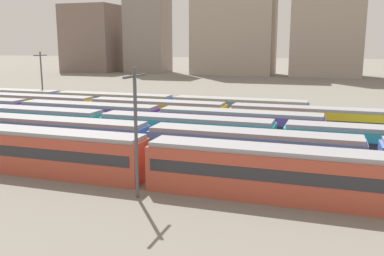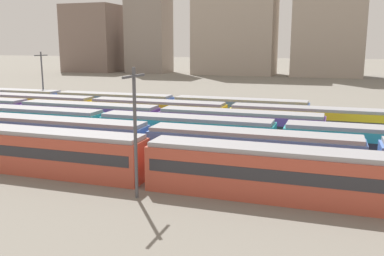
{
  "view_description": "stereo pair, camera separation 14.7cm",
  "coord_description": "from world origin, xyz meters",
  "px_view_note": "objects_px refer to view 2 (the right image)",
  "views": [
    {
      "loc": [
        41.9,
        -29.28,
        10.88
      ],
      "look_at": [
        27.98,
        13.0,
        2.04
      ],
      "focal_mm": 39.65,
      "sensor_mm": 36.0,
      "label": 1
    },
    {
      "loc": [
        42.04,
        -29.24,
        10.88
      ],
      "look_at": [
        27.98,
        13.0,
        2.04
      ],
      "focal_mm": 39.65,
      "sensor_mm": 36.0,
      "label": 2
    }
  ],
  "objects_px": {
    "train_track_1": "(149,144)",
    "train_track_3": "(89,118)",
    "train_track_4": "(157,114)",
    "train_track_5": "(114,106)",
    "catenary_pole_0": "(135,127)",
    "train_track_0": "(269,172)",
    "train_track_2": "(103,128)",
    "catenary_pole_1": "(42,78)"
  },
  "relations": [
    {
      "from": "train_track_1",
      "to": "catenary_pole_0",
      "type": "distance_m",
      "value": 9.21
    },
    {
      "from": "train_track_5",
      "to": "train_track_4",
      "type": "bearing_deg",
      "value": -29.61
    },
    {
      "from": "train_track_4",
      "to": "catenary_pole_0",
      "type": "relative_size",
      "value": 5.98
    },
    {
      "from": "train_track_3",
      "to": "train_track_5",
      "type": "xyz_separation_m",
      "value": [
        -2.21,
        10.4,
        0.0
      ]
    },
    {
      "from": "train_track_1",
      "to": "train_track_5",
      "type": "bearing_deg",
      "value": 125.63
    },
    {
      "from": "train_track_2",
      "to": "train_track_3",
      "type": "distance_m",
      "value": 7.18
    },
    {
      "from": "train_track_2",
      "to": "catenary_pole_1",
      "type": "bearing_deg",
      "value": 139.42
    },
    {
      "from": "train_track_2",
      "to": "catenary_pole_0",
      "type": "bearing_deg",
      "value": -51.95
    },
    {
      "from": "train_track_3",
      "to": "train_track_0",
      "type": "bearing_deg",
      "value": -32.61
    },
    {
      "from": "catenary_pole_1",
      "to": "train_track_5",
      "type": "bearing_deg",
      "value": -12.25
    },
    {
      "from": "train_track_3",
      "to": "train_track_5",
      "type": "relative_size",
      "value": 1.0
    },
    {
      "from": "train_track_0",
      "to": "train_track_1",
      "type": "height_order",
      "value": "same"
    },
    {
      "from": "train_track_3",
      "to": "catenary_pole_1",
      "type": "height_order",
      "value": "catenary_pole_1"
    },
    {
      "from": "train_track_3",
      "to": "catenary_pole_0",
      "type": "xyz_separation_m",
      "value": [
        15.41,
        -18.56,
        3.3
      ]
    },
    {
      "from": "train_track_1",
      "to": "train_track_5",
      "type": "height_order",
      "value": "same"
    },
    {
      "from": "train_track_1",
      "to": "train_track_4",
      "type": "distance_m",
      "value": 16.63
    },
    {
      "from": "train_track_4",
      "to": "train_track_3",
      "type": "bearing_deg",
      "value": -143.17
    },
    {
      "from": "train_track_1",
      "to": "train_track_2",
      "type": "height_order",
      "value": "same"
    },
    {
      "from": "train_track_0",
      "to": "catenary_pole_0",
      "type": "height_order",
      "value": "catenary_pole_0"
    },
    {
      "from": "train_track_1",
      "to": "train_track_3",
      "type": "xyz_separation_m",
      "value": [
        -12.7,
        10.4,
        -0.0
      ]
    },
    {
      "from": "train_track_0",
      "to": "catenary_pole_0",
      "type": "distance_m",
      "value": 10.01
    },
    {
      "from": "train_track_1",
      "to": "train_track_3",
      "type": "relative_size",
      "value": 1.34
    },
    {
      "from": "train_track_3",
      "to": "train_track_1",
      "type": "bearing_deg",
      "value": -39.32
    },
    {
      "from": "train_track_4",
      "to": "train_track_0",
      "type": "bearing_deg",
      "value": -50.02
    },
    {
      "from": "train_track_3",
      "to": "train_track_5",
      "type": "height_order",
      "value": "same"
    },
    {
      "from": "train_track_2",
      "to": "train_track_4",
      "type": "distance_m",
      "value": 10.59
    },
    {
      "from": "train_track_2",
      "to": "train_track_3",
      "type": "bearing_deg",
      "value": 133.6
    },
    {
      "from": "train_track_0",
      "to": "train_track_3",
      "type": "bearing_deg",
      "value": 147.39
    },
    {
      "from": "train_track_1",
      "to": "train_track_3",
      "type": "distance_m",
      "value": 16.41
    },
    {
      "from": "train_track_4",
      "to": "train_track_5",
      "type": "bearing_deg",
      "value": 150.39
    },
    {
      "from": "train_track_1",
      "to": "train_track_2",
      "type": "bearing_deg",
      "value": 146.13
    },
    {
      "from": "train_track_1",
      "to": "train_track_3",
      "type": "height_order",
      "value": "same"
    },
    {
      "from": "train_track_2",
      "to": "catenary_pole_1",
      "type": "height_order",
      "value": "catenary_pole_1"
    },
    {
      "from": "train_track_5",
      "to": "train_track_0",
      "type": "bearing_deg",
      "value": -44.36
    },
    {
      "from": "train_track_0",
      "to": "train_track_5",
      "type": "xyz_separation_m",
      "value": [
        -26.59,
        26.0,
        -0.0
      ]
    },
    {
      "from": "train_track_2",
      "to": "train_track_3",
      "type": "xyz_separation_m",
      "value": [
        -4.95,
        5.2,
        -0.0
      ]
    },
    {
      "from": "train_track_2",
      "to": "train_track_4",
      "type": "height_order",
      "value": "same"
    },
    {
      "from": "train_track_4",
      "to": "train_track_1",
      "type": "bearing_deg",
      "value": -69.75
    },
    {
      "from": "train_track_1",
      "to": "catenary_pole_1",
      "type": "bearing_deg",
      "value": 141.05
    },
    {
      "from": "train_track_3",
      "to": "train_track_4",
      "type": "distance_m",
      "value": 8.67
    },
    {
      "from": "train_track_0",
      "to": "train_track_5",
      "type": "height_order",
      "value": "same"
    },
    {
      "from": "train_track_5",
      "to": "catenary_pole_0",
      "type": "relative_size",
      "value": 5.98
    }
  ]
}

